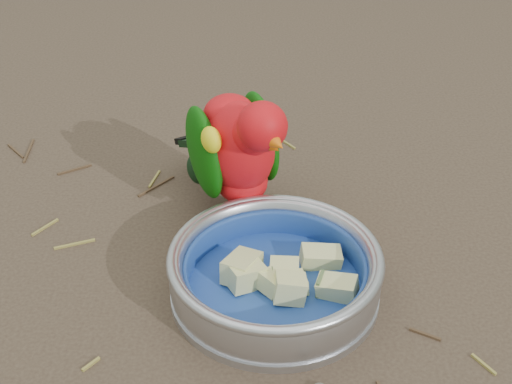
# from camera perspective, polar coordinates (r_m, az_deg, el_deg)

# --- Properties ---
(ground) EXTENTS (60.00, 60.00, 0.00)m
(ground) POSITION_cam_1_polar(r_m,az_deg,el_deg) (0.78, -3.40, -12.12)
(ground) COLOR #453629
(food_bowl) EXTENTS (0.24, 0.24, 0.02)m
(food_bowl) POSITION_cam_1_polar(r_m,az_deg,el_deg) (0.83, 1.50, -7.83)
(food_bowl) COLOR #B2B2BA
(food_bowl) RESTS_ON ground
(bowl_wall) EXTENTS (0.24, 0.24, 0.04)m
(bowl_wall) POSITION_cam_1_polar(r_m,az_deg,el_deg) (0.81, 1.53, -6.25)
(bowl_wall) COLOR #B2B2BA
(bowl_wall) RESTS_ON food_bowl
(fruit_wedges) EXTENTS (0.14, 0.14, 0.03)m
(fruit_wedges) POSITION_cam_1_polar(r_m,az_deg,el_deg) (0.82, 1.52, -6.62)
(fruit_wedges) COLOR #DEDD8B
(fruit_wedges) RESTS_ON food_bowl
(lory_parrot) EXTENTS (0.21, 0.26, 0.19)m
(lory_parrot) POSITION_cam_1_polar(r_m,az_deg,el_deg) (0.91, -1.39, 2.74)
(lory_parrot) COLOR red
(lory_parrot) RESTS_ON ground
(ground_debris) EXTENTS (0.90, 0.80, 0.01)m
(ground_debris) POSITION_cam_1_polar(r_m,az_deg,el_deg) (0.80, -3.58, -10.79)
(ground_debris) COLOR olive
(ground_debris) RESTS_ON ground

